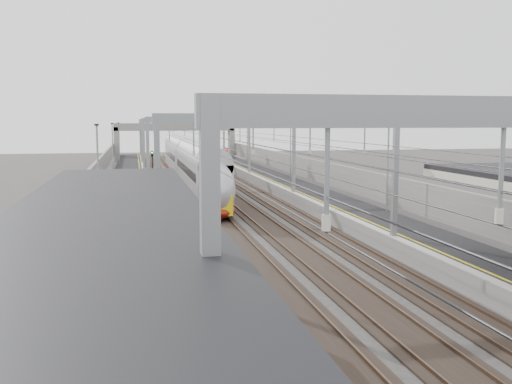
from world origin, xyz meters
name	(u,v)px	position (x,y,z in m)	size (l,w,h in m)	color
platform_left	(129,198)	(-8.00, 45.00, 0.50)	(4.00, 120.00, 1.00)	black
platform_right	(302,193)	(8.00, 45.00, 0.50)	(4.00, 120.00, 1.00)	black
tracks	(218,200)	(0.00, 45.00, 0.05)	(11.40, 140.00, 0.20)	black
overhead_line	(208,132)	(0.00, 51.62, 6.14)	(13.00, 140.00, 6.60)	gray
canopy_left	(95,255)	(-8.02, 2.99, 5.09)	(4.40, 30.00, 4.24)	black
overbridge	(175,132)	(0.00, 100.00, 5.31)	(22.00, 2.20, 6.90)	slate
wall_left	(91,186)	(-11.20, 45.00, 1.60)	(0.30, 120.00, 3.20)	slate
wall_right	(335,181)	(11.20, 45.00, 1.60)	(0.30, 120.00, 3.20)	slate
train	(190,169)	(-1.50, 55.73, 2.07)	(2.67, 48.65, 4.22)	maroon
signal_green	(152,159)	(-5.20, 67.74, 2.42)	(0.32, 0.32, 3.48)	black
signal_red_near	(216,158)	(3.20, 68.87, 2.42)	(0.32, 0.32, 3.48)	black
signal_red_far	(227,155)	(5.40, 73.85, 2.42)	(0.32, 0.32, 3.48)	black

